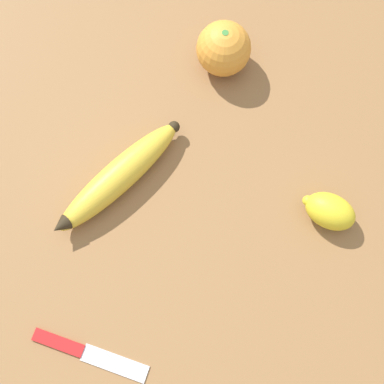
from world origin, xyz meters
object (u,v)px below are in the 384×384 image
at_px(banana, 118,177).
at_px(lemon, 330,211).
at_px(orange, 224,49).
at_px(paring_knife, 85,353).

relative_size(banana, lemon, 2.81).
height_order(banana, orange, orange).
bearing_deg(paring_knife, lemon, 138.53).
xyz_separation_m(banana, paring_knife, (-0.18, -0.15, -0.02)).
height_order(lemon, paring_knife, lemon).
bearing_deg(lemon, orange, 79.85).
xyz_separation_m(lemon, paring_knife, (-0.36, 0.07, -0.02)).
bearing_deg(orange, banana, -168.20).
bearing_deg(banana, lemon, 125.63).
bearing_deg(banana, orange, -172.46).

